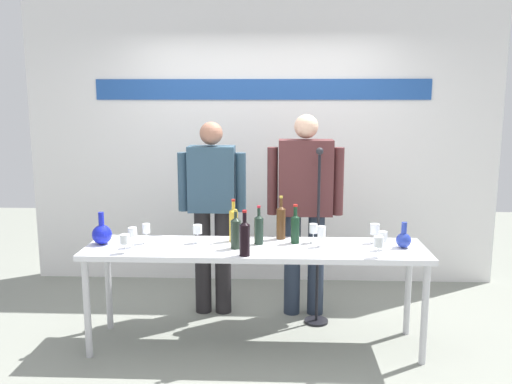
% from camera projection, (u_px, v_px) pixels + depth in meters
% --- Properties ---
extents(ground_plane, '(10.00, 10.00, 0.00)m').
position_uv_depth(ground_plane, '(255.00, 344.00, 4.13)').
color(ground_plane, gray).
extents(back_wall, '(4.70, 0.11, 3.00)m').
position_uv_depth(back_wall, '(262.00, 135.00, 5.40)').
color(back_wall, white).
rests_on(back_wall, ground).
extents(display_table, '(2.53, 0.59, 0.78)m').
position_uv_depth(display_table, '(255.00, 255.00, 4.01)').
color(display_table, white).
rests_on(display_table, ground).
extents(decanter_blue_left, '(0.15, 0.15, 0.25)m').
position_uv_depth(decanter_blue_left, '(102.00, 234.00, 4.05)').
color(decanter_blue_left, '#151FB5').
rests_on(decanter_blue_left, display_table).
extents(decanter_blue_right, '(0.11, 0.11, 0.19)m').
position_uv_depth(decanter_blue_right, '(404.00, 239.00, 3.96)').
color(decanter_blue_right, '#23379D').
rests_on(decanter_blue_right, display_table).
extents(presenter_left, '(0.58, 0.22, 1.67)m').
position_uv_depth(presenter_left, '(212.00, 206.00, 4.60)').
color(presenter_left, black).
rests_on(presenter_left, ground).
extents(presenter_right, '(0.64, 0.22, 1.74)m').
position_uv_depth(presenter_right, '(305.00, 201.00, 4.56)').
color(presenter_right, '#242E3F').
rests_on(presenter_right, ground).
extents(wine_bottle_0, '(0.07, 0.07, 0.33)m').
position_uv_depth(wine_bottle_0, '(245.00, 237.00, 3.74)').
color(wine_bottle_0, black).
rests_on(wine_bottle_0, display_table).
extents(wine_bottle_1, '(0.07, 0.07, 0.34)m').
position_uv_depth(wine_bottle_1, '(281.00, 221.00, 4.19)').
color(wine_bottle_1, '#513118').
rests_on(wine_bottle_1, display_table).
extents(wine_bottle_2, '(0.07, 0.07, 0.30)m').
position_uv_depth(wine_bottle_2, '(295.00, 227.00, 4.07)').
color(wine_bottle_2, '#13311D').
rests_on(wine_bottle_2, display_table).
extents(wine_bottle_3, '(0.08, 0.08, 0.29)m').
position_uv_depth(wine_bottle_3, '(236.00, 232.00, 3.93)').
color(wine_bottle_3, '#202E23').
rests_on(wine_bottle_3, display_table).
extents(wine_bottle_4, '(0.07, 0.07, 0.30)m').
position_uv_depth(wine_bottle_4, '(259.00, 228.00, 4.05)').
color(wine_bottle_4, '#1B2D23').
rests_on(wine_bottle_4, display_table).
extents(wine_bottle_5, '(0.07, 0.07, 0.33)m').
position_uv_depth(wine_bottle_5, '(234.00, 223.00, 4.13)').
color(wine_bottle_5, gold).
rests_on(wine_bottle_5, display_table).
extents(wine_glass_left_0, '(0.07, 0.07, 0.15)m').
position_uv_depth(wine_glass_left_0, '(133.00, 233.00, 3.96)').
color(wine_glass_left_0, white).
rests_on(wine_glass_left_0, display_table).
extents(wine_glass_left_1, '(0.07, 0.07, 0.14)m').
position_uv_depth(wine_glass_left_1, '(125.00, 240.00, 3.81)').
color(wine_glass_left_1, white).
rests_on(wine_glass_left_1, display_table).
extents(wine_glass_left_2, '(0.06, 0.06, 0.15)m').
position_uv_depth(wine_glass_left_2, '(146.00, 229.00, 4.07)').
color(wine_glass_left_2, white).
rests_on(wine_glass_left_2, display_table).
extents(wine_glass_left_3, '(0.07, 0.07, 0.14)m').
position_uv_depth(wine_glass_left_3, '(198.00, 230.00, 4.08)').
color(wine_glass_left_3, white).
rests_on(wine_glass_left_3, display_table).
extents(wine_glass_right_0, '(0.07, 0.07, 0.15)m').
position_uv_depth(wine_glass_right_0, '(378.00, 242.00, 3.71)').
color(wine_glass_right_0, white).
rests_on(wine_glass_right_0, display_table).
extents(wine_glass_right_1, '(0.06, 0.06, 0.15)m').
position_uv_depth(wine_glass_right_1, '(313.00, 229.00, 4.09)').
color(wine_glass_right_1, white).
rests_on(wine_glass_right_1, display_table).
extents(wine_glass_right_2, '(0.07, 0.07, 0.15)m').
position_uv_depth(wine_glass_right_2, '(375.00, 229.00, 4.08)').
color(wine_glass_right_2, white).
rests_on(wine_glass_right_2, display_table).
extents(wine_glass_right_3, '(0.07, 0.07, 0.14)m').
position_uv_depth(wine_glass_right_3, '(383.00, 237.00, 3.89)').
color(wine_glass_right_3, white).
rests_on(wine_glass_right_3, display_table).
extents(wine_glass_right_4, '(0.06, 0.06, 0.16)m').
position_uv_depth(wine_glass_right_4, '(321.00, 232.00, 3.98)').
color(wine_glass_right_4, white).
rests_on(wine_glass_right_4, display_table).
extents(microphone_stand, '(0.20, 0.20, 1.48)m').
position_uv_depth(microphone_stand, '(317.00, 266.00, 4.45)').
color(microphone_stand, black).
rests_on(microphone_stand, ground).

